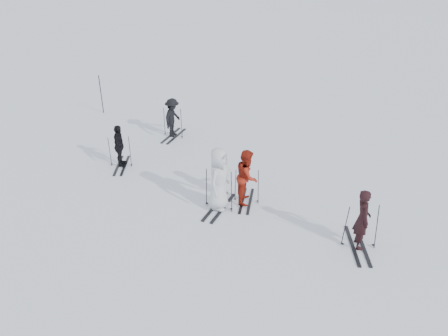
# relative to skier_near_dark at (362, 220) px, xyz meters

# --- Properties ---
(ground) EXTENTS (120.00, 120.00, 0.00)m
(ground) POSITION_rel_skier_near_dark_xyz_m (-3.04, 2.30, -0.86)
(ground) COLOR silver
(ground) RESTS_ON ground
(skier_near_dark) EXTENTS (0.55, 0.71, 1.71)m
(skier_near_dark) POSITION_rel_skier_near_dark_xyz_m (0.00, 0.00, 0.00)
(skier_near_dark) COLOR black
(skier_near_dark) RESTS_ON ground
(skier_red) EXTENTS (0.92, 1.03, 1.75)m
(skier_red) POSITION_rel_skier_near_dark_xyz_m (-2.41, 2.80, 0.02)
(skier_red) COLOR maroon
(skier_red) RESTS_ON ground
(skier_grey) EXTENTS (1.07, 1.16, 1.98)m
(skier_grey) POSITION_rel_skier_near_dark_xyz_m (-3.33, 2.61, 0.13)
(skier_grey) COLOR silver
(skier_grey) RESTS_ON ground
(skier_uphill_left) EXTENTS (0.54, 0.96, 1.55)m
(skier_uphill_left) POSITION_rel_skier_near_dark_xyz_m (-6.31, 6.05, -0.08)
(skier_uphill_left) COLOR black
(skier_uphill_left) RESTS_ON ground
(skier_uphill_far) EXTENTS (1.06, 1.20, 1.61)m
(skier_uphill_far) POSITION_rel_skier_near_dark_xyz_m (-4.18, 8.38, -0.05)
(skier_uphill_far) COLOR black
(skier_uphill_far) RESTS_ON ground
(skis_near_dark) EXTENTS (2.01, 1.39, 1.34)m
(skis_near_dark) POSITION_rel_skier_near_dark_xyz_m (0.00, 0.00, -0.19)
(skis_near_dark) COLOR black
(skis_near_dark) RESTS_ON ground
(skis_red) EXTENTS (1.79, 1.36, 1.16)m
(skis_red) POSITION_rel_skier_near_dark_xyz_m (-2.41, 2.80, -0.27)
(skis_red) COLOR black
(skis_red) RESTS_ON ground
(skis_grey) EXTENTS (2.08, 1.86, 1.35)m
(skis_grey) POSITION_rel_skier_near_dark_xyz_m (-3.33, 2.61, -0.18)
(skis_grey) COLOR black
(skis_grey) RESTS_ON ground
(skis_uphill_left) EXTENTS (1.75, 1.14, 1.18)m
(skis_uphill_left) POSITION_rel_skier_near_dark_xyz_m (-6.31, 6.05, -0.26)
(skis_uphill_left) COLOR black
(skis_uphill_left) RESTS_ON ground
(skis_uphill_far) EXTENTS (1.98, 1.72, 1.28)m
(skis_uphill_far) POSITION_rel_skier_near_dark_xyz_m (-4.18, 8.38, -0.22)
(skis_uphill_far) COLOR black
(skis_uphill_far) RESTS_ON ground
(piste_marker) EXTENTS (0.05, 0.05, 1.82)m
(piste_marker) POSITION_rel_skier_near_dark_xyz_m (-7.19, 11.79, 0.05)
(piste_marker) COLOR black
(piste_marker) RESTS_ON ground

